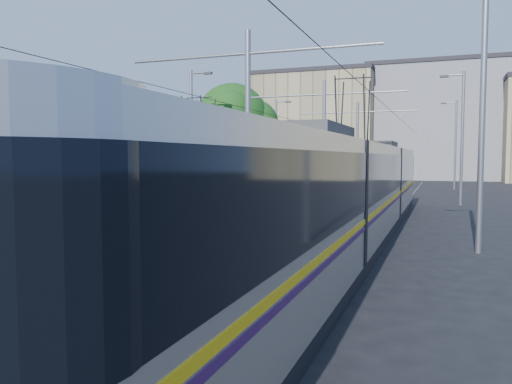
% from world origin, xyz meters
% --- Properties ---
extents(ground, '(160.00, 160.00, 0.00)m').
position_xyz_m(ground, '(0.00, 0.00, 0.00)').
color(ground, black).
rests_on(ground, ground).
extents(platform, '(4.00, 50.00, 0.30)m').
position_xyz_m(platform, '(0.00, 17.00, 0.15)').
color(platform, gray).
rests_on(platform, ground).
extents(tactile_strip_left, '(0.70, 50.00, 0.01)m').
position_xyz_m(tactile_strip_left, '(-1.45, 17.00, 0.30)').
color(tactile_strip_left, gray).
rests_on(tactile_strip_left, platform).
extents(tactile_strip_right, '(0.70, 50.00, 0.01)m').
position_xyz_m(tactile_strip_right, '(1.45, 17.00, 0.30)').
color(tactile_strip_right, gray).
rests_on(tactile_strip_right, platform).
extents(rails, '(8.71, 70.00, 0.03)m').
position_xyz_m(rails, '(0.00, 17.00, 0.02)').
color(rails, gray).
rests_on(rails, ground).
extents(tram_left, '(2.43, 31.41, 5.50)m').
position_xyz_m(tram_left, '(-3.60, 11.32, 1.71)').
color(tram_left, black).
rests_on(tram_left, ground).
extents(tram_right, '(2.43, 30.80, 5.50)m').
position_xyz_m(tram_right, '(3.60, 8.30, 1.86)').
color(tram_right, black).
rests_on(tram_right, ground).
extents(catenary, '(9.20, 70.00, 7.00)m').
position_xyz_m(catenary, '(0.00, 14.15, 4.52)').
color(catenary, gray).
rests_on(catenary, platform).
extents(street_lamps, '(15.18, 38.22, 8.00)m').
position_xyz_m(street_lamps, '(-0.00, 21.00, 4.18)').
color(street_lamps, gray).
rests_on(street_lamps, ground).
extents(shelter, '(0.73, 1.14, 2.46)m').
position_xyz_m(shelter, '(0.12, 12.46, 1.59)').
color(shelter, black).
rests_on(shelter, platform).
extents(tree, '(5.48, 5.06, 7.96)m').
position_xyz_m(tree, '(-6.84, 23.55, 5.38)').
color(tree, '#382314').
rests_on(tree, ground).
extents(building_left, '(16.32, 12.24, 14.34)m').
position_xyz_m(building_left, '(-10.00, 60.00, 7.18)').
color(building_left, tan).
rests_on(building_left, ground).
extents(building_centre, '(18.36, 14.28, 15.10)m').
position_xyz_m(building_centre, '(6.00, 64.00, 7.56)').
color(building_centre, gray).
rests_on(building_centre, ground).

